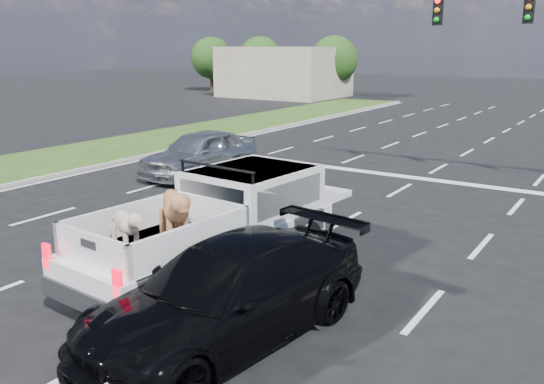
% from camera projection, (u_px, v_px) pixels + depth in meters
% --- Properties ---
extents(ground, '(160.00, 160.00, 0.00)m').
position_uv_depth(ground, '(193.00, 253.00, 12.74)').
color(ground, black).
rests_on(ground, ground).
extents(road_markings, '(17.75, 60.00, 0.01)m').
position_uv_depth(road_markings, '(330.00, 192.00, 18.07)').
color(road_markings, silver).
rests_on(road_markings, ground).
extents(grass_median_left, '(5.00, 60.00, 0.10)m').
position_uv_depth(grass_median_left, '(75.00, 156.00, 23.68)').
color(grass_median_left, '#1E3F13').
rests_on(grass_median_left, ground).
extents(curb_left, '(0.15, 60.00, 0.14)m').
position_uv_depth(curb_left, '(116.00, 162.00, 22.38)').
color(curb_left, gray).
rests_on(curb_left, ground).
extents(building_left, '(10.00, 8.00, 4.40)m').
position_uv_depth(building_left, '(284.00, 72.00, 52.02)').
color(building_left, '#BDAD90').
rests_on(building_left, ground).
extents(tree_far_a, '(4.20, 4.20, 5.40)m').
position_uv_depth(tree_far_a, '(212.00, 58.00, 58.66)').
color(tree_far_a, '#332114').
rests_on(tree_far_a, ground).
extents(tree_far_b, '(4.20, 4.20, 5.40)m').
position_uv_depth(tree_far_b, '(260.00, 59.00, 55.49)').
color(tree_far_b, '#332114').
rests_on(tree_far_b, ground).
extents(tree_far_c, '(4.20, 4.20, 5.40)m').
position_uv_depth(tree_far_c, '(334.00, 60.00, 51.26)').
color(tree_far_c, '#332114').
rests_on(tree_far_c, ground).
extents(pickup_truck, '(2.61, 6.04, 2.21)m').
position_uv_depth(pickup_truck, '(216.00, 223.00, 11.46)').
color(pickup_truck, black).
rests_on(pickup_truck, ground).
extents(silver_sedan, '(2.21, 4.86, 1.62)m').
position_uv_depth(silver_sedan, '(200.00, 153.00, 20.27)').
color(silver_sedan, '#AEB1B6').
rests_on(silver_sedan, ground).
extents(black_coupe, '(2.87, 5.53, 1.53)m').
position_uv_depth(black_coupe, '(228.00, 293.00, 8.86)').
color(black_coupe, black).
rests_on(black_coupe, ground).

